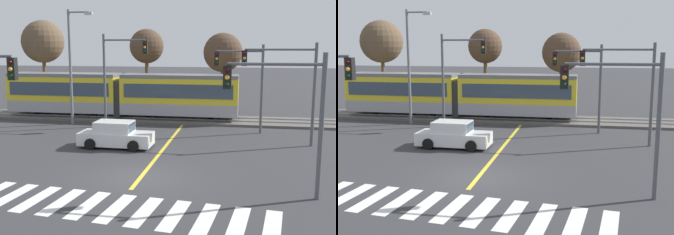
# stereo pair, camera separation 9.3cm
# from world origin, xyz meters

# --- Properties ---
(ground_plane) EXTENTS (200.00, 200.00, 0.00)m
(ground_plane) POSITION_xyz_m (0.00, 0.00, 0.00)
(ground_plane) COLOR #333335
(track_bed) EXTENTS (120.00, 4.00, 0.18)m
(track_bed) POSITION_xyz_m (0.00, 14.69, 0.09)
(track_bed) COLOR #56514C
(track_bed) RESTS_ON ground
(rail_near) EXTENTS (120.00, 0.08, 0.10)m
(rail_near) POSITION_xyz_m (0.00, 13.97, 0.23)
(rail_near) COLOR #939399
(rail_near) RESTS_ON track_bed
(rail_far) EXTENTS (120.00, 0.08, 0.10)m
(rail_far) POSITION_xyz_m (0.00, 15.41, 0.23)
(rail_far) COLOR #939399
(rail_far) RESTS_ON track_bed
(light_rail_tram) EXTENTS (18.50, 2.64, 3.43)m
(light_rail_tram) POSITION_xyz_m (-5.25, 14.69, 2.05)
(light_rail_tram) COLOR #9E9EA3
(light_rail_tram) RESTS_ON track_bed
(crosswalk_stripe_1) EXTENTS (0.87, 2.85, 0.01)m
(crosswalk_stripe_1) POSITION_xyz_m (-4.37, -3.20, 0.00)
(crosswalk_stripe_1) COLOR silver
(crosswalk_stripe_1) RESTS_ON ground
(crosswalk_stripe_2) EXTENTS (0.87, 2.85, 0.01)m
(crosswalk_stripe_2) POSITION_xyz_m (-3.28, -3.32, 0.00)
(crosswalk_stripe_2) COLOR silver
(crosswalk_stripe_2) RESTS_ON ground
(crosswalk_stripe_3) EXTENTS (0.87, 2.85, 0.01)m
(crosswalk_stripe_3) POSITION_xyz_m (-2.19, -3.45, 0.00)
(crosswalk_stripe_3) COLOR silver
(crosswalk_stripe_3) RESTS_ON ground
(crosswalk_stripe_4) EXTENTS (0.87, 2.85, 0.01)m
(crosswalk_stripe_4) POSITION_xyz_m (-1.09, -3.57, 0.00)
(crosswalk_stripe_4) COLOR silver
(crosswalk_stripe_4) RESTS_ON ground
(crosswalk_stripe_5) EXTENTS (0.87, 2.85, 0.01)m
(crosswalk_stripe_5) POSITION_xyz_m (0.00, -3.70, 0.00)
(crosswalk_stripe_5) COLOR silver
(crosswalk_stripe_5) RESTS_ON ground
(crosswalk_stripe_6) EXTENTS (0.87, 2.85, 0.01)m
(crosswalk_stripe_6) POSITION_xyz_m (1.09, -3.82, 0.00)
(crosswalk_stripe_6) COLOR silver
(crosswalk_stripe_6) RESTS_ON ground
(crosswalk_stripe_7) EXTENTS (0.87, 2.85, 0.01)m
(crosswalk_stripe_7) POSITION_xyz_m (2.19, -3.95, 0.00)
(crosswalk_stripe_7) COLOR silver
(crosswalk_stripe_7) RESTS_ON ground
(crosswalk_stripe_8) EXTENTS (0.87, 2.85, 0.01)m
(crosswalk_stripe_8) POSITION_xyz_m (3.28, -4.07, 0.00)
(crosswalk_stripe_8) COLOR silver
(crosswalk_stripe_8) RESTS_ON ground
(crosswalk_stripe_9) EXTENTS (0.87, 2.85, 0.01)m
(crosswalk_stripe_9) POSITION_xyz_m (4.37, -4.19, 0.00)
(crosswalk_stripe_9) COLOR silver
(crosswalk_stripe_9) RESTS_ON ground
(crosswalk_stripe_10) EXTENTS (0.87, 2.85, 0.01)m
(crosswalk_stripe_10) POSITION_xyz_m (5.46, -4.32, 0.00)
(crosswalk_stripe_10) COLOR silver
(crosswalk_stripe_10) RESTS_ON ground
(lane_centre_line) EXTENTS (0.20, 14.39, 0.01)m
(lane_centre_line) POSITION_xyz_m (0.00, 5.50, 0.00)
(lane_centre_line) COLOR gold
(lane_centre_line) RESTS_ON ground
(sedan_crossing) EXTENTS (4.23, 1.98, 1.52)m
(sedan_crossing) POSITION_xyz_m (-2.78, 5.26, 0.70)
(sedan_crossing) COLOR silver
(sedan_crossing) RESTS_ON ground
(traffic_light_mid_right) EXTENTS (4.25, 0.38, 5.98)m
(traffic_light_mid_right) POSITION_xyz_m (6.93, 7.56, 4.00)
(traffic_light_mid_right) COLOR #515459
(traffic_light_mid_right) RESTS_ON ground
(traffic_light_far_right) EXTENTS (3.25, 0.38, 5.88)m
(traffic_light_far_right) POSITION_xyz_m (4.49, 10.79, 3.86)
(traffic_light_far_right) COLOR #515459
(traffic_light_far_right) RESTS_ON ground
(traffic_light_near_right) EXTENTS (3.75, 0.38, 5.55)m
(traffic_light_near_right) POSITION_xyz_m (5.97, -1.46, 3.68)
(traffic_light_near_right) COLOR #515459
(traffic_light_near_right) RESTS_ON ground
(traffic_light_far_left) EXTENTS (3.25, 0.38, 6.62)m
(traffic_light_far_left) POSITION_xyz_m (-4.39, 11.19, 4.32)
(traffic_light_far_left) COLOR #515459
(traffic_light_far_left) RESTS_ON ground
(street_lamp_west) EXTENTS (1.92, 0.28, 8.38)m
(street_lamp_west) POSITION_xyz_m (-8.01, 11.72, 4.73)
(street_lamp_west) COLOR slate
(street_lamp_west) RESTS_ON ground
(bare_tree_far_west) EXTENTS (3.83, 3.83, 8.09)m
(bare_tree_far_west) POSITION_xyz_m (-13.59, 18.39, 6.14)
(bare_tree_far_west) COLOR brown
(bare_tree_far_west) RESTS_ON ground
(bare_tree_west) EXTENTS (3.02, 3.02, 7.28)m
(bare_tree_west) POSITION_xyz_m (-4.15, 19.08, 5.71)
(bare_tree_west) COLOR brown
(bare_tree_west) RESTS_ON ground
(bare_tree_east) EXTENTS (3.35, 3.35, 6.91)m
(bare_tree_east) POSITION_xyz_m (2.53, 19.22, 5.20)
(bare_tree_east) COLOR brown
(bare_tree_east) RESTS_ON ground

